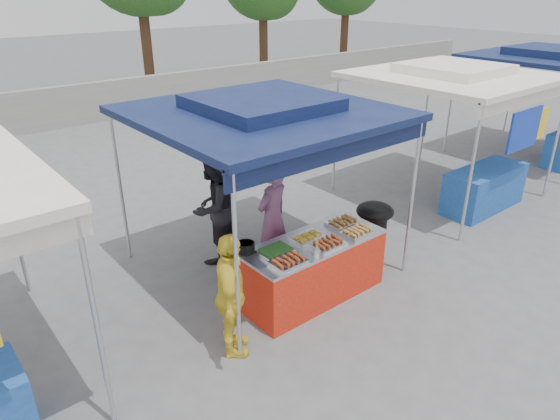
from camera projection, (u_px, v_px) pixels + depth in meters
ground_plane at (307, 292)px, 6.98m from camera, size 80.00×80.00×0.00m
back_wall at (53, 108)px, 14.45m from camera, size 40.00×0.25×1.20m
main_canopy at (263, 112)px, 6.67m from camera, size 3.20×3.20×2.57m
neighbor_stall_right at (467, 120)px, 9.32m from camera, size 3.20×3.20×2.57m
vendor_table at (313, 269)px, 6.74m from camera, size 2.00×0.80×0.85m
food_tray_fl at (288, 262)px, 6.01m from camera, size 0.42×0.30×0.07m
food_tray_fm at (328, 244)px, 6.41m from camera, size 0.42×0.30×0.07m
food_tray_fr at (357, 232)px, 6.71m from camera, size 0.42×0.30×0.07m
food_tray_bl at (275, 251)px, 6.25m from camera, size 0.42×0.30×0.07m
food_tray_bm at (308, 237)px, 6.58m from camera, size 0.42×0.30×0.07m
food_tray_br at (343, 223)px, 6.97m from camera, size 0.42×0.30×0.07m
cooking_pot at (246, 247)px, 6.27m from camera, size 0.22×0.22×0.13m
skewer_cup at (316, 252)px, 6.19m from camera, size 0.08×0.08×0.10m
wok_burner at (374, 226)px, 7.58m from camera, size 0.57×0.57×0.96m
crate_left at (268, 273)px, 7.15m from camera, size 0.52×0.36×0.31m
crate_right at (304, 258)px, 7.54m from camera, size 0.49×0.34×0.29m
crate_stacked at (304, 241)px, 7.42m from camera, size 0.47×0.33×0.28m
vendor_woman at (272, 217)px, 7.29m from camera, size 0.67×0.51×1.63m
helper_man at (214, 207)px, 7.46m from camera, size 1.05×0.94×1.77m
customer_person at (231, 296)px, 5.55m from camera, size 0.81×0.95×1.53m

